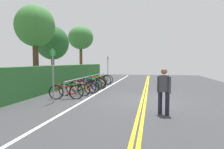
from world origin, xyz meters
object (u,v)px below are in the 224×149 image
object	(u,v)px
bicycle_7	(96,81)
sign_post_near	(53,70)
bike_rack	(89,79)
bicycle_8	(99,80)
tree_mid	(35,27)
bicycle_2	(81,88)
tree_far_right	(52,43)
bicycle_6	(94,83)
sign_post_far	(108,67)
bicycle_3	(85,86)
bicycle_4	(89,85)
bicycle_1	(74,90)
pedestrian	(164,88)
tree_extra	(81,38)
bicycle_5	(93,83)
bicycle_9	(102,79)
bicycle_0	(66,92)

from	to	relation	value
bicycle_7	sign_post_near	size ratio (longest dim) A/B	0.74
bike_rack	bicycle_8	distance (m)	2.73
bicycle_7	tree_mid	world-z (taller)	tree_mid
bicycle_2	tree_far_right	distance (m)	6.57
bicycle_6	tree_far_right	world-z (taller)	tree_far_right
bicycle_8	sign_post_far	bearing A→B (deg)	-4.84
bicycle_3	bicycle_4	world-z (taller)	bicycle_3
bicycle_1	sign_post_far	world-z (taller)	sign_post_far
bike_rack	bicycle_3	world-z (taller)	bike_rack
bicycle_1	bicycle_2	size ratio (longest dim) A/B	1.05
bicycle_7	bike_rack	bearing A→B (deg)	-177.30
pedestrian	sign_post_near	world-z (taller)	sign_post_near
bicycle_3	tree_extra	size ratio (longest dim) A/B	0.33
sign_post_far	bicycle_7	bearing A→B (deg)	175.12
bicycle_5	bicycle_6	bearing A→B (deg)	10.46
bicycle_7	tree_extra	bearing A→B (deg)	29.15
bicycle_4	pedestrian	world-z (taller)	pedestrian
bicycle_9	pedestrian	size ratio (longest dim) A/B	1.12
bicycle_4	bicycle_9	distance (m)	3.74
tree_mid	bicycle_6	bearing A→B (deg)	-58.29
pedestrian	sign_post_far	xyz separation A→B (m)	(10.66, 4.15, 0.48)
tree_extra	bicycle_0	bearing A→B (deg)	-164.25
tree_mid	tree_extra	world-z (taller)	tree_extra
tree_extra	tree_far_right	bearing A→B (deg)	172.72
bicycle_0	tree_extra	distance (m)	12.02
sign_post_far	bike_rack	bearing A→B (deg)	178.09
bicycle_7	tree_extra	xyz separation A→B (m)	(5.51, 3.08, 3.84)
tree_extra	bicycle_5	bearing A→B (deg)	-155.03
bicycle_3	bicycle_4	bearing A→B (deg)	1.90
bicycle_1	bicycle_3	bearing A→B (deg)	-4.74
bicycle_4	bicycle_5	xyz separation A→B (m)	(0.73, -0.07, 0.02)
bicycle_0	bicycle_6	xyz separation A→B (m)	(4.57, -0.08, -0.01)
bicycle_5	bicycle_7	size ratio (longest dim) A/B	1.04
bicycle_2	tree_mid	size ratio (longest dim) A/B	0.30
bike_rack	bicycle_7	bearing A→B (deg)	2.70
bicycle_7	tree_mid	xyz separation A→B (m)	(-2.86, 3.10, 3.59)
tree_far_right	tree_extra	size ratio (longest dim) A/B	0.85
bicycle_6	tree_extra	bearing A→B (deg)	26.39
bicycle_8	bicycle_9	world-z (taller)	bicycle_9
tree_far_right	tree_mid	bearing A→B (deg)	-170.12
bicycle_0	tree_far_right	bearing A→B (deg)	31.64
bicycle_3	tree_mid	world-z (taller)	tree_mid
bicycle_1	bicycle_6	bearing A→B (deg)	-0.46
bicycle_9	bicycle_4	bearing A→B (deg)	-179.32
bicycle_0	bicycle_5	size ratio (longest dim) A/B	0.91
sign_post_far	sign_post_near	bearing A→B (deg)	177.48
sign_post_far	tree_extra	distance (m)	5.03
bicycle_8	pedestrian	size ratio (longest dim) A/B	1.15
bicycle_6	tree_extra	xyz separation A→B (m)	(6.39, 3.17, 3.86)
bicycle_9	sign_post_far	world-z (taller)	sign_post_far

